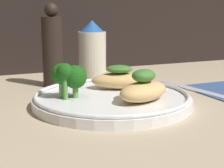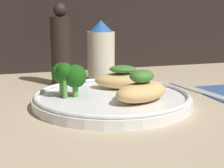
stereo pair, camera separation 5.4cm
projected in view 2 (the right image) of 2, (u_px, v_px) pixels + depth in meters
The scene contains 8 objects.
ground_plane at pixel (112, 108), 55.06cm from camera, with size 180.00×180.00×1.00cm, color tan.
plate at pixel (112, 99), 54.75cm from camera, with size 25.26×25.26×2.00cm.
grilled_meat_front at pixel (142, 90), 51.07cm from camera, with size 10.68×8.62×4.84cm.
grilled_meat_middle at pixel (123, 79), 59.75cm from camera, with size 10.99×8.47×4.14cm.
broccoli_bunch at pixel (69, 75), 53.45cm from camera, with size 5.42×4.17×5.63cm.
sauce_bottle at pixel (101, 53), 71.15cm from camera, with size 5.68×5.68×12.95cm.
pepper_grinder at pixel (61, 48), 68.39cm from camera, with size 4.09×4.09×16.30cm.
fork at pixel (203, 91), 62.88cm from camera, with size 4.24×18.73×0.60cm.
Camera 2 is at (-16.33, -50.51, 14.63)cm, focal length 55.00 mm.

